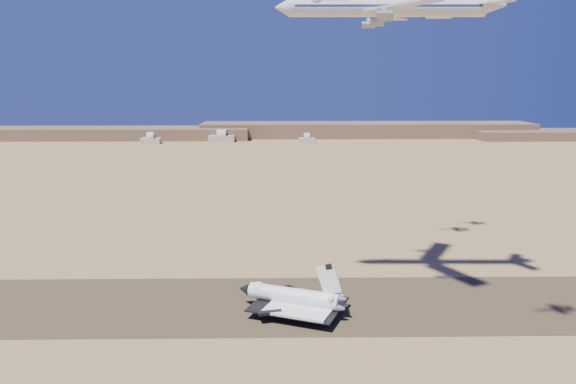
{
  "coord_description": "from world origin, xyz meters",
  "views": [
    {
      "loc": [
        7.79,
        -177.65,
        75.1
      ],
      "look_at": [
        10.75,
        8.0,
        37.04
      ],
      "focal_mm": 35.0,
      "sensor_mm": 36.0,
      "label": 1
    }
  ],
  "objects_px": {
    "crew_a": "(313,320)",
    "chase_jet_f": "(438,17)",
    "shuttle": "(293,298)",
    "carrier_747": "(380,7)",
    "crew_b": "(321,320)",
    "chase_jet_e": "(413,9)",
    "crew_c": "(315,319)"
  },
  "relations": [
    {
      "from": "shuttle",
      "to": "chase_jet_e",
      "type": "distance_m",
      "value": 126.64
    },
    {
      "from": "crew_c",
      "to": "chase_jet_e",
      "type": "height_order",
      "value": "chase_jet_e"
    },
    {
      "from": "carrier_747",
      "to": "crew_a",
      "type": "bearing_deg",
      "value": -131.05
    },
    {
      "from": "carrier_747",
      "to": "crew_a",
      "type": "distance_m",
      "value": 101.41
    },
    {
      "from": "crew_b",
      "to": "chase_jet_f",
      "type": "height_order",
      "value": "chase_jet_f"
    },
    {
      "from": "shuttle",
      "to": "crew_b",
      "type": "bearing_deg",
      "value": -20.94
    },
    {
      "from": "chase_jet_e",
      "to": "chase_jet_f",
      "type": "height_order",
      "value": "chase_jet_e"
    },
    {
      "from": "crew_a",
      "to": "chase_jet_f",
      "type": "bearing_deg",
      "value": -25.13
    },
    {
      "from": "shuttle",
      "to": "carrier_747",
      "type": "height_order",
      "value": "carrier_747"
    },
    {
      "from": "crew_b",
      "to": "chase_jet_e",
      "type": "distance_m",
      "value": 130.91
    },
    {
      "from": "chase_jet_e",
      "to": "crew_b",
      "type": "bearing_deg",
      "value": -119.41
    },
    {
      "from": "shuttle",
      "to": "carrier_747",
      "type": "bearing_deg",
      "value": 51.08
    },
    {
      "from": "crew_c",
      "to": "carrier_747",
      "type": "bearing_deg",
      "value": -85.43
    },
    {
      "from": "shuttle",
      "to": "crew_c",
      "type": "distance_m",
      "value": 11.02
    },
    {
      "from": "shuttle",
      "to": "chase_jet_e",
      "type": "height_order",
      "value": "chase_jet_e"
    },
    {
      "from": "crew_c",
      "to": "chase_jet_f",
      "type": "xyz_separation_m",
      "value": [
        56.76,
        84.7,
        99.39
      ]
    },
    {
      "from": "crew_b",
      "to": "chase_jet_f",
      "type": "bearing_deg",
      "value": -41.39
    },
    {
      "from": "shuttle",
      "to": "crew_a",
      "type": "relative_size",
      "value": 19.83
    },
    {
      "from": "crew_a",
      "to": "crew_b",
      "type": "bearing_deg",
      "value": -68.99
    },
    {
      "from": "crew_c",
      "to": "chase_jet_f",
      "type": "bearing_deg",
      "value": -76.74
    },
    {
      "from": "crew_c",
      "to": "crew_a",
      "type": "bearing_deg",
      "value": 103.96
    },
    {
      "from": "carrier_747",
      "to": "crew_a",
      "type": "height_order",
      "value": "carrier_747"
    },
    {
      "from": "crew_a",
      "to": "chase_jet_f",
      "type": "distance_m",
      "value": 143.22
    },
    {
      "from": "crew_c",
      "to": "chase_jet_e",
      "type": "bearing_deg",
      "value": -73.75
    },
    {
      "from": "chase_jet_e",
      "to": "crew_c",
      "type": "bearing_deg",
      "value": -120.58
    },
    {
      "from": "chase_jet_f",
      "to": "crew_b",
      "type": "bearing_deg",
      "value": -116.57
    },
    {
      "from": "crew_b",
      "to": "chase_jet_e",
      "type": "bearing_deg",
      "value": -38.18
    },
    {
      "from": "carrier_747",
      "to": "crew_c",
      "type": "distance_m",
      "value": 101.13
    },
    {
      "from": "chase_jet_e",
      "to": "crew_a",
      "type": "bearing_deg",
      "value": -120.61
    },
    {
      "from": "shuttle",
      "to": "chase_jet_f",
      "type": "height_order",
      "value": "chase_jet_f"
    },
    {
      "from": "shuttle",
      "to": "carrier_747",
      "type": "relative_size",
      "value": 0.51
    },
    {
      "from": "shuttle",
      "to": "carrier_747",
      "type": "distance_m",
      "value": 97.59
    }
  ]
}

